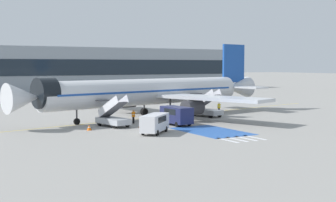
{
  "coord_description": "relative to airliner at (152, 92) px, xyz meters",
  "views": [
    {
      "loc": [
        -33.11,
        -58.82,
        7.71
      ],
      "look_at": [
        0.51,
        -1.1,
        2.48
      ],
      "focal_mm": 50.0,
      "sensor_mm": 36.0,
      "label": 1
    }
  ],
  "objects": [
    {
      "name": "boarding_stairs_forward",
      "position": [
        -8.88,
        -6.29,
        -2.77
      ],
      "size": [
        3.1,
        5.51,
        4.02
      ],
      "rotation": [
        0.0,
        0.0,
        0.2
      ],
      "color": "#ADB2BA",
      "rests_on": "ground_plane"
    },
    {
      "name": "traffic_cone_1",
      "position": [
        -12.66,
        -8.06,
        -3.42
      ],
      "size": [
        0.6,
        0.6,
        0.67
      ],
      "color": "orange",
      "rests_on": "ground_plane"
    },
    {
      "name": "ground_crew_1",
      "position": [
        0.12,
        -4.22,
        -2.83
      ],
      "size": [
        0.46,
        0.48,
        1.62
      ],
      "rotation": [
        0.0,
        0.0,
        5.43
      ],
      "color": "#2D2D33",
      "rests_on": "ground_plane"
    },
    {
      "name": "ground_plane",
      "position": [
        1.07,
        -0.89,
        -3.76
      ],
      "size": [
        600.0,
        600.0,
        0.0
      ],
      "primitive_type": "plane",
      "color": "gray"
    },
    {
      "name": "boarding_stairs_aft",
      "position": [
        7.61,
        -2.98,
        -2.75
      ],
      "size": [
        3.1,
        5.51,
        4.19
      ],
      "rotation": [
        0.0,
        0.0,
        0.2
      ],
      "color": "#ADB2BA",
      "rests_on": "ground_plane"
    },
    {
      "name": "terminal_building",
      "position": [
        13.29,
        70.23,
        2.53
      ],
      "size": [
        106.44,
        12.1,
        12.58
      ],
      "color": "#89939E",
      "rests_on": "ground_plane"
    },
    {
      "name": "apron_walkway_bar_1",
      "position": [
        -1.88,
        -22.03,
        -3.75
      ],
      "size": [
        0.44,
        3.6,
        0.01
      ],
      "primitive_type": "cube",
      "color": "silver",
      "rests_on": "ground_plane"
    },
    {
      "name": "apron_walkway_bar_3",
      "position": [
        0.52,
        -22.03,
        -3.75
      ],
      "size": [
        0.44,
        3.6,
        0.01
      ],
      "primitive_type": "cube",
      "color": "silver",
      "rests_on": "ground_plane"
    },
    {
      "name": "ground_crew_2",
      "position": [
        0.25,
        -5.46,
        -2.84
      ],
      "size": [
        0.48,
        0.45,
        1.61
      ],
      "rotation": [
        0.0,
        0.0,
        0.71
      ],
      "color": "#2D2D33",
      "rests_on": "ground_plane"
    },
    {
      "name": "apron_walkway_bar_0",
      "position": [
        -3.08,
        -22.03,
        -3.75
      ],
      "size": [
        0.44,
        3.6,
        0.01
      ],
      "primitive_type": "cube",
      "color": "silver",
      "rests_on": "ground_plane"
    },
    {
      "name": "baggage_cart",
      "position": [
        2.44,
        -5.0,
        -3.5
      ],
      "size": [
        2.63,
        3.0,
        0.87
      ],
      "rotation": [
        0.0,
        0.0,
        5.74
      ],
      "color": "gray",
      "rests_on": "ground_plane"
    },
    {
      "name": "apron_walkway_bar_2",
      "position": [
        -0.68,
        -22.03,
        -3.75
      ],
      "size": [
        0.44,
        3.6,
        0.01
      ],
      "primitive_type": "cube",
      "color": "silver",
      "rests_on": "ground_plane"
    },
    {
      "name": "traffic_cone_0",
      "position": [
        -6.42,
        -9.05,
        -3.46
      ],
      "size": [
        0.54,
        0.54,
        0.59
      ],
      "color": "orange",
      "rests_on": "ground_plane"
    },
    {
      "name": "apron_stand_patch_blue",
      "position": [
        -0.68,
        -15.89,
        -3.75
      ],
      "size": [
        5.96,
        9.81,
        0.01
      ],
      "primitive_type": "cube",
      "color": "#2856A8",
      "rests_on": "ground_plane"
    },
    {
      "name": "airliner",
      "position": [
        0.0,
        0.0,
        0.0
      ],
      "size": [
        43.24,
        35.16,
        11.1
      ],
      "rotation": [
        0.0,
        0.0,
        1.77
      ],
      "color": "silver",
      "rests_on": "ground_plane"
    },
    {
      "name": "apron_leadline_yellow",
      "position": [
        -0.68,
        -0.14,
        -3.75
      ],
      "size": [
        76.15,
        15.46,
        0.01
      ],
      "primitive_type": "cube",
      "rotation": [
        0.0,
        0.0,
        1.77
      ],
      "color": "gold",
      "rests_on": "ground_plane"
    },
    {
      "name": "service_van_0",
      "position": [
        -1.41,
        -9.27,
        -2.36
      ],
      "size": [
        2.36,
        4.75,
        2.36
      ],
      "rotation": [
        0.0,
        0.0,
        0.06
      ],
      "color": "#1E234C",
      "rests_on": "ground_plane"
    },
    {
      "name": "service_van_1",
      "position": [
        -7.19,
        -14.1,
        -2.48
      ],
      "size": [
        5.0,
        4.78,
        2.14
      ],
      "rotation": [
        0.0,
        0.0,
        5.45
      ],
      "color": "silver",
      "rests_on": "ground_plane"
    },
    {
      "name": "fuel_tanker",
      "position": [
        8.42,
        25.41,
        -1.96
      ],
      "size": [
        3.37,
        11.05,
        3.56
      ],
      "rotation": [
        0.0,
        0.0,
        -0.08
      ],
      "color": "#38383D",
      "rests_on": "ground_plane"
    },
    {
      "name": "ground_crew_0",
      "position": [
        11.68,
        -0.59,
        -2.73
      ],
      "size": [
        0.47,
        0.31,
        1.77
      ],
      "rotation": [
        0.0,
        0.0,
        6.09
      ],
      "color": "#2D2D33",
      "rests_on": "ground_plane"
    },
    {
      "name": "ground_crew_3",
      "position": [
        -5.38,
        -4.95,
        -2.72
      ],
      "size": [
        0.47,
        0.33,
        1.79
      ],
      "rotation": [
        0.0,
        0.0,
        0.25
      ],
      "color": "black",
      "rests_on": "ground_plane"
    }
  ]
}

